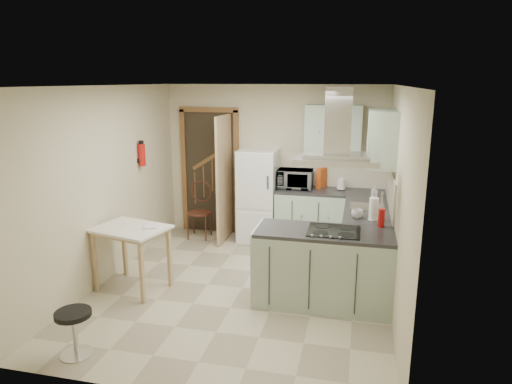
% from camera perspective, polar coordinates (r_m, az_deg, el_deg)
% --- Properties ---
extents(floor, '(4.20, 4.20, 0.00)m').
position_cam_1_polar(floor, '(5.91, -1.74, -11.89)').
color(floor, '#BAB191').
rests_on(floor, ground).
extents(ceiling, '(4.20, 4.20, 0.00)m').
position_cam_1_polar(ceiling, '(5.33, -1.94, 13.14)').
color(ceiling, silver).
rests_on(ceiling, back_wall).
extents(back_wall, '(3.60, 0.00, 3.60)m').
position_cam_1_polar(back_wall, '(7.49, 2.28, 3.71)').
color(back_wall, beige).
rests_on(back_wall, floor).
extents(left_wall, '(0.00, 4.20, 4.20)m').
position_cam_1_polar(left_wall, '(6.19, -18.18, 0.87)').
color(left_wall, beige).
rests_on(left_wall, floor).
extents(right_wall, '(0.00, 4.20, 4.20)m').
position_cam_1_polar(right_wall, '(5.33, 17.23, -1.08)').
color(right_wall, beige).
rests_on(right_wall, floor).
extents(doorway, '(1.10, 0.12, 2.10)m').
position_cam_1_polar(doorway, '(7.78, -5.77, 2.53)').
color(doorway, brown).
rests_on(doorway, floor).
extents(fridge, '(0.60, 0.60, 1.50)m').
position_cam_1_polar(fridge, '(7.35, 0.28, -0.47)').
color(fridge, white).
rests_on(fridge, floor).
extents(counter_back, '(1.08, 0.60, 0.90)m').
position_cam_1_polar(counter_back, '(7.29, 6.89, -3.12)').
color(counter_back, '#9EB2A0').
rests_on(counter_back, floor).
extents(counter_right, '(0.60, 1.95, 0.90)m').
position_cam_1_polar(counter_right, '(6.62, 13.51, -5.20)').
color(counter_right, '#9EB2A0').
rests_on(counter_right, floor).
extents(splashback, '(1.68, 0.02, 0.50)m').
position_cam_1_polar(splashback, '(7.38, 9.61, 2.59)').
color(splashback, beige).
rests_on(splashback, counter_back).
extents(wall_cabinet_back, '(0.85, 0.35, 0.70)m').
position_cam_1_polar(wall_cabinet_back, '(7.12, 9.67, 7.88)').
color(wall_cabinet_back, '#9EB2A0').
rests_on(wall_cabinet_back, back_wall).
extents(wall_cabinet_right, '(0.35, 0.90, 0.70)m').
position_cam_1_polar(wall_cabinet_right, '(6.04, 15.45, 6.55)').
color(wall_cabinet_right, '#9EB2A0').
rests_on(wall_cabinet_right, right_wall).
extents(peninsula, '(1.55, 0.65, 0.90)m').
position_cam_1_polar(peninsula, '(5.41, 8.43, -9.34)').
color(peninsula, '#9EB2A0').
rests_on(peninsula, floor).
extents(hob, '(0.58, 0.50, 0.01)m').
position_cam_1_polar(hob, '(5.24, 9.70, -4.81)').
color(hob, black).
rests_on(hob, peninsula).
extents(extractor_hood, '(0.90, 0.55, 0.10)m').
position_cam_1_polar(extractor_hood, '(5.04, 10.07, 3.99)').
color(extractor_hood, silver).
rests_on(extractor_hood, ceiling).
extents(sink, '(0.45, 0.40, 0.01)m').
position_cam_1_polar(sink, '(6.32, 13.74, -1.80)').
color(sink, silver).
rests_on(sink, counter_right).
extents(fire_extinguisher, '(0.10, 0.10, 0.32)m').
position_cam_1_polar(fire_extinguisher, '(6.88, -14.07, 4.52)').
color(fire_extinguisher, '#B2140F').
rests_on(fire_extinguisher, left_wall).
extents(drop_leaf_table, '(0.99, 0.83, 0.81)m').
position_cam_1_polar(drop_leaf_table, '(5.95, -15.19, -7.99)').
color(drop_leaf_table, tan).
rests_on(drop_leaf_table, floor).
extents(bentwood_chair, '(0.39, 0.39, 0.86)m').
position_cam_1_polar(bentwood_chair, '(7.60, -7.11, -2.60)').
color(bentwood_chair, '#4A2718').
rests_on(bentwood_chair, floor).
extents(stool, '(0.37, 0.37, 0.46)m').
position_cam_1_polar(stool, '(4.84, -21.70, -16.06)').
color(stool, black).
rests_on(stool, floor).
extents(microwave, '(0.55, 0.37, 0.30)m').
position_cam_1_polar(microwave, '(7.20, 4.90, 1.63)').
color(microwave, black).
rests_on(microwave, counter_back).
extents(kettle, '(0.14, 0.14, 0.20)m').
position_cam_1_polar(kettle, '(7.18, 10.61, 1.01)').
color(kettle, white).
rests_on(kettle, counter_back).
extents(cereal_box, '(0.16, 0.22, 0.31)m').
position_cam_1_polar(cereal_box, '(7.29, 8.18, 1.74)').
color(cereal_box, '#CB5017').
rests_on(cereal_box, counter_back).
extents(soap_bottle, '(0.09, 0.09, 0.17)m').
position_cam_1_polar(soap_bottle, '(6.85, 14.57, 0.06)').
color(soap_bottle, '#A09DA9').
rests_on(soap_bottle, counter_right).
extents(paper_towel, '(0.13, 0.13, 0.29)m').
position_cam_1_polar(paper_towel, '(5.72, 14.50, -2.02)').
color(paper_towel, white).
rests_on(paper_towel, counter_right).
extents(cup, '(0.18, 0.18, 0.11)m').
position_cam_1_polar(cup, '(5.78, 12.52, -2.68)').
color(cup, white).
rests_on(cup, counter_right).
extents(red_bottle, '(0.09, 0.09, 0.21)m').
position_cam_1_polar(red_bottle, '(5.49, 15.40, -3.16)').
color(red_bottle, '#B9110F').
rests_on(red_bottle, peninsula).
extents(book, '(0.24, 0.26, 0.10)m').
position_cam_1_polar(book, '(5.77, -13.96, -3.82)').
color(book, '#A83E38').
rests_on(book, drop_leaf_table).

